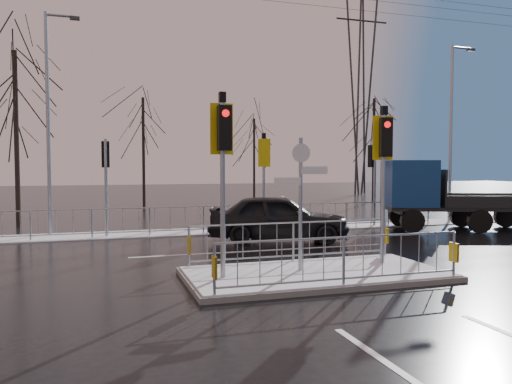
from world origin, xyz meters
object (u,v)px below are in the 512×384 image
object	(u,v)px
car_far_lane	(279,218)
flatbed_truck	(430,193)
street_lamp_left	(50,114)
traffic_island	(315,260)
street_lamp_right	(452,126)

from	to	relation	value
car_far_lane	flatbed_truck	bearing A→B (deg)	-61.97
street_lamp_left	traffic_island	bearing A→B (deg)	-55.93
traffic_island	street_lamp_right	bearing A→B (deg)	38.73
traffic_island	street_lamp_left	bearing A→B (deg)	124.07
street_lamp_right	street_lamp_left	xyz separation A→B (m)	(-17.00, 1.00, 0.10)
flatbed_truck	street_lamp_left	xyz separation A→B (m)	(-14.41, 2.98, 3.01)
traffic_island	street_lamp_right	size ratio (longest dim) A/B	0.75
traffic_island	flatbed_truck	size ratio (longest dim) A/B	0.94
car_far_lane	flatbed_truck	distance (m)	7.01
flatbed_truck	traffic_island	bearing A→B (deg)	-140.82
flatbed_truck	car_far_lane	bearing A→B (deg)	-170.94
traffic_island	street_lamp_left	size ratio (longest dim) A/B	0.73
car_far_lane	street_lamp_left	size ratio (longest dim) A/B	0.58
car_far_lane	street_lamp_right	world-z (taller)	street_lamp_right
street_lamp_right	street_lamp_left	bearing A→B (deg)	176.63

